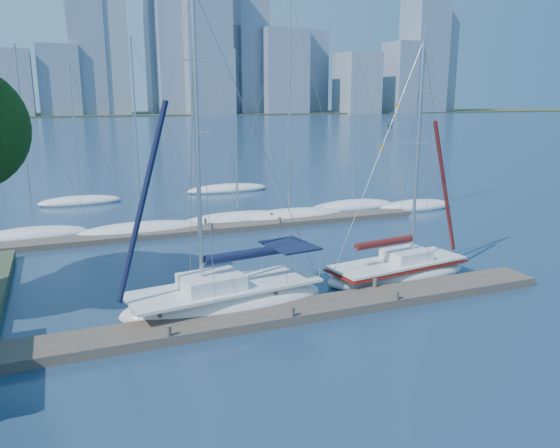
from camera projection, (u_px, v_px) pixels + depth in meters
name	position (u px, v px, depth m)	size (l,w,h in m)	color
ground	(284.00, 317.00, 23.00)	(700.00, 700.00, 0.00)	navy
near_dock	(284.00, 313.00, 22.95)	(26.00, 2.00, 0.40)	#483E34
far_dock	(222.00, 228.00, 38.13)	(30.00, 1.80, 0.36)	#483E34
far_shore	(69.00, 115.00, 311.73)	(800.00, 100.00, 1.50)	#38472D
sailboat_navy	(225.00, 287.00, 23.70)	(9.43, 4.16, 13.82)	white
sailboat_maroon	(398.00, 260.00, 27.75)	(8.19, 3.62, 12.25)	white
bg_boat_0	(34.00, 235.00, 35.92)	(7.21, 3.69, 12.66)	white
bg_boat_1	(142.00, 230.00, 37.20)	(8.83, 3.75, 13.30)	white
bg_boat_2	(238.00, 219.00, 40.51)	(8.90, 4.05, 12.76)	white
bg_boat_3	(289.00, 215.00, 41.57)	(9.30, 4.83, 16.59)	white
bg_boat_4	(353.00, 206.00, 45.43)	(7.99, 4.58, 12.75)	white
bg_boat_5	(416.00, 206.00, 45.46)	(7.24, 4.71, 14.87)	white
bg_boat_6	(80.00, 201.00, 47.74)	(7.25, 4.16, 12.12)	white
bg_boat_7	(228.00, 189.00, 54.15)	(8.47, 4.50, 13.22)	white
skyline	(103.00, 46.00, 284.10)	(503.25, 51.31, 108.03)	gray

